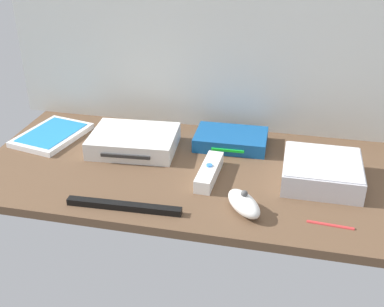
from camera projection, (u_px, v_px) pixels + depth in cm
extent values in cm
cube|color=brown|center=(192.00, 172.00, 114.05)|extent=(100.00, 48.00, 2.00)
cube|color=silver|center=(214.00, 8.00, 119.69)|extent=(110.00, 1.20, 64.00)
cube|color=white|center=(134.00, 141.00, 121.43)|extent=(22.13, 17.51, 4.40)
cube|color=#2D2D2D|center=(125.00, 156.00, 114.27)|extent=(12.01, 1.49, 0.80)
cube|color=silver|center=(322.00, 172.00, 107.25)|extent=(17.00, 17.00, 5.00)
cube|color=silver|center=(323.00, 161.00, 106.01)|extent=(16.32, 16.32, 0.30)
cube|color=white|center=(52.00, 135.00, 127.86)|extent=(17.15, 21.35, 1.40)
cube|color=#2384CC|center=(52.00, 132.00, 127.50)|extent=(14.22, 18.25, 0.16)
cube|color=#145193|center=(231.00, 139.00, 123.31)|extent=(18.22, 12.33, 3.40)
cube|color=#19D833|center=(228.00, 150.00, 117.95)|extent=(8.01, 0.55, 0.60)
cube|color=white|center=(209.00, 172.00, 109.23)|extent=(4.17, 14.93, 3.00)
cylinder|color=#387FDB|center=(209.00, 165.00, 108.43)|extent=(1.40, 1.40, 0.40)
ellipsoid|color=white|center=(244.00, 204.00, 97.07)|extent=(9.67, 10.56, 4.00)
sphere|color=#4C4C4C|center=(244.00, 194.00, 95.94)|extent=(1.40, 1.40, 1.40)
cube|color=black|center=(124.00, 206.00, 98.59)|extent=(24.05, 2.73, 1.40)
cylinder|color=red|center=(330.00, 224.00, 93.83)|extent=(9.03, 1.34, 0.70)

